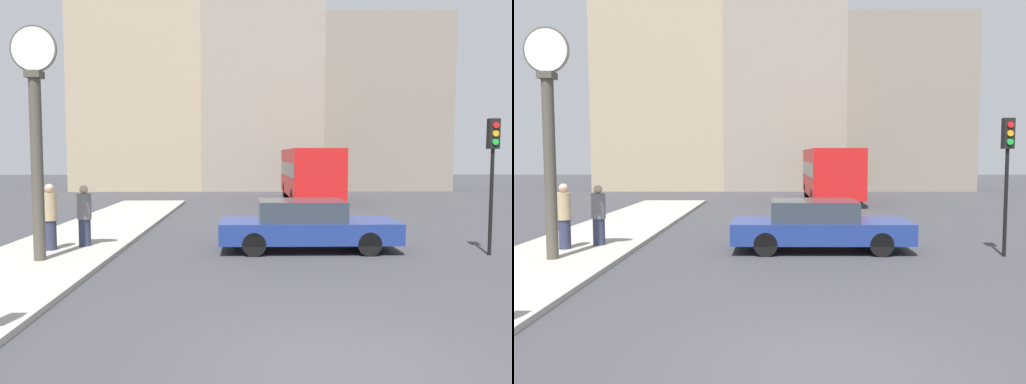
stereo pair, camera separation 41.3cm
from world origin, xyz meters
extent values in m
plane|color=#38383D|center=(0.00, 0.00, 0.00)|extent=(120.00, 120.00, 0.00)
cube|color=#A39E93|center=(-6.04, 9.53, 0.06)|extent=(3.28, 23.06, 0.12)
cube|color=tan|center=(-8.88, 31.59, 7.29)|extent=(9.33, 5.00, 14.58)
cube|color=gray|center=(0.08, 31.59, 9.46)|extent=(8.60, 5.00, 18.91)
cube|color=gray|center=(8.96, 31.59, 6.25)|extent=(9.16, 5.00, 12.51)
cube|color=navy|center=(0.54, 7.42, 0.54)|extent=(4.71, 1.79, 0.55)
cube|color=#2D3842|center=(0.35, 7.42, 1.08)|extent=(2.26, 1.61, 0.54)
cylinder|color=black|center=(2.00, 8.20, 0.31)|extent=(0.61, 0.22, 0.61)
cylinder|color=black|center=(2.00, 6.64, 0.31)|extent=(0.61, 0.22, 0.61)
cylinder|color=black|center=(-0.92, 8.20, 0.31)|extent=(0.61, 0.22, 0.61)
cylinder|color=black|center=(-0.92, 6.64, 0.31)|extent=(0.61, 0.22, 0.61)
cube|color=red|center=(2.44, 21.93, 1.63)|extent=(2.54, 8.55, 2.54)
cube|color=#1E232D|center=(2.44, 21.93, 1.80)|extent=(2.57, 8.38, 0.75)
cylinder|color=black|center=(3.57, 24.58, 0.45)|extent=(0.28, 0.90, 0.90)
cylinder|color=black|center=(1.31, 24.58, 0.45)|extent=(0.28, 0.90, 0.90)
cylinder|color=black|center=(3.57, 19.28, 0.45)|extent=(0.28, 0.90, 0.90)
cylinder|color=black|center=(1.31, 19.28, 0.45)|extent=(0.28, 0.90, 0.90)
cylinder|color=black|center=(5.10, 6.67, 1.36)|extent=(0.09, 0.09, 2.71)
cube|color=black|center=(5.10, 6.67, 3.09)|extent=(0.26, 0.20, 0.76)
cylinder|color=red|center=(5.10, 6.55, 3.30)|extent=(0.15, 0.04, 0.15)
cylinder|color=orange|center=(5.10, 6.55, 3.09)|extent=(0.15, 0.04, 0.15)
cylinder|color=green|center=(5.10, 6.55, 2.88)|extent=(0.15, 0.04, 0.15)
cylinder|color=#4C473D|center=(-5.92, 5.74, 2.21)|extent=(0.27, 0.27, 4.18)
cube|color=#4C473D|center=(-5.92, 5.74, 4.38)|extent=(0.35, 0.35, 0.16)
cylinder|color=#4C473D|center=(-5.92, 5.74, 4.95)|extent=(1.06, 0.04, 1.06)
cylinder|color=white|center=(-5.92, 5.74, 4.95)|extent=(0.98, 0.06, 0.98)
cylinder|color=#2D334C|center=(-5.47, 7.57, 0.48)|extent=(0.32, 0.32, 0.73)
cylinder|color=slate|center=(-5.47, 7.57, 1.18)|extent=(0.37, 0.37, 0.68)
sphere|color=tan|center=(-5.47, 7.57, 1.63)|extent=(0.23, 0.23, 0.23)
cylinder|color=#2D334C|center=(-6.16, 7.01, 0.50)|extent=(0.30, 0.30, 0.76)
cylinder|color=tan|center=(-6.16, 7.01, 1.23)|extent=(0.35, 0.35, 0.71)
sphere|color=tan|center=(-6.16, 7.01, 1.70)|extent=(0.23, 0.23, 0.23)
camera|label=1|loc=(-1.14, -5.81, 2.55)|focal=35.00mm
camera|label=2|loc=(-0.72, -5.81, 2.55)|focal=35.00mm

